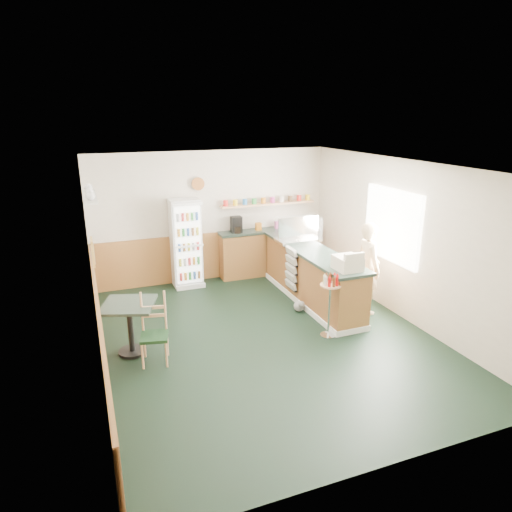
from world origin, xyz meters
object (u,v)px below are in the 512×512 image
display_case (298,230)px  cafe_table (130,318)px  cafe_chair (153,326)px  drinks_fridge (186,243)px  condiment_stand (330,295)px  shopkeeper (368,268)px  cash_register (348,263)px

display_case → cafe_table: size_ratio=0.93×
cafe_table → cafe_chair: cafe_chair is taller
drinks_fridge → cafe_chair: bearing=-112.0°
display_case → cafe_chair: (-3.12, -1.73, -0.72)m
condiment_stand → cafe_table: size_ratio=1.12×
shopkeeper → cafe_table: bearing=96.8°
drinks_fridge → shopkeeper: (2.69, -2.43, -0.08)m
display_case → cafe_table: bearing=-157.4°
display_case → condiment_stand: display_case is taller
cash_register → cafe_table: (-3.40, 0.38, -0.56)m
display_case → shopkeeper: bearing=-63.0°
drinks_fridge → cafe_chair: drinks_fridge is taller
drinks_fridge → cash_register: 3.48m
cafe_chair → drinks_fridge: bearing=80.5°
drinks_fridge → cafe_table: (-1.41, -2.47, -0.34)m
cash_register → condiment_stand: bearing=-154.3°
display_case → cafe_chair: display_case is taller
cafe_chair → shopkeeper: bearing=17.8°
shopkeeper → cafe_chair: shopkeeper is taller
cash_register → display_case: bearing=90.3°
drinks_fridge → display_case: (1.99, -1.05, 0.35)m
shopkeeper → condiment_stand: 1.27m
condiment_stand → cash_register: bearing=25.3°
shopkeeper → cafe_table: 4.11m
cafe_table → condiment_stand: bearing=-10.7°
drinks_fridge → cash_register: drinks_fridge is taller
drinks_fridge → cafe_table: size_ratio=1.96×
cafe_chair → cash_register: bearing=11.3°
display_case → drinks_fridge: bearing=152.1°
drinks_fridge → cafe_chair: size_ratio=1.76×
drinks_fridge → cafe_chair: (-1.13, -2.78, -0.36)m
display_case → shopkeeper: 1.60m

